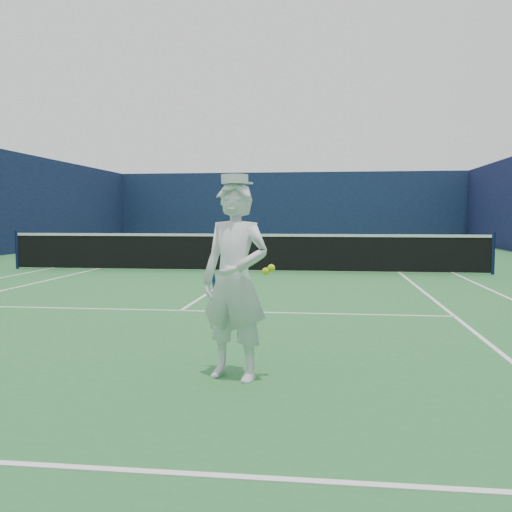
% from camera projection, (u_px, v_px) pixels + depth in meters
% --- Properties ---
extents(ground, '(80.00, 80.00, 0.00)m').
position_uv_depth(ground, '(242.00, 271.00, 15.20)').
color(ground, '#296B33').
rests_on(ground, ground).
extents(court_markings, '(11.03, 23.83, 0.01)m').
position_uv_depth(court_markings, '(242.00, 271.00, 15.19)').
color(court_markings, white).
rests_on(court_markings, ground).
extents(windscreen_fence, '(20.12, 36.12, 4.00)m').
position_uv_depth(windscreen_fence, '(242.00, 196.00, 15.06)').
color(windscreen_fence, '#0F1B3A').
rests_on(windscreen_fence, ground).
extents(tennis_net, '(12.88, 0.09, 1.07)m').
position_uv_depth(tennis_net, '(242.00, 251.00, 15.16)').
color(tennis_net, '#141E4C').
rests_on(tennis_net, ground).
extents(tennis_player, '(0.76, 0.69, 1.84)m').
position_uv_depth(tennis_player, '(235.00, 280.00, 5.12)').
color(tennis_player, white).
rests_on(tennis_player, ground).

